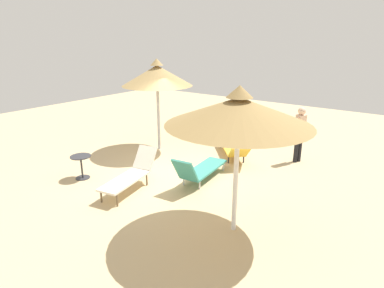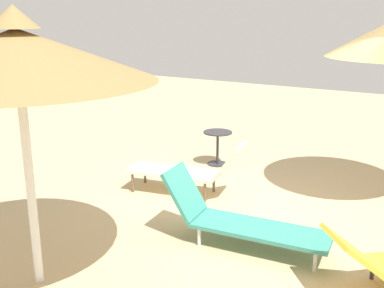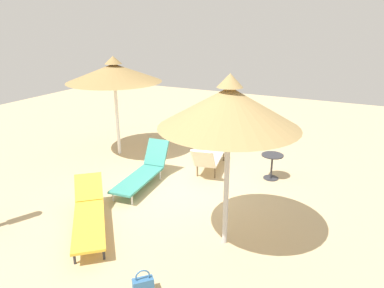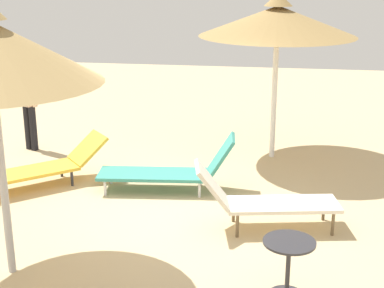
{
  "view_description": "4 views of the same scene",
  "coord_description": "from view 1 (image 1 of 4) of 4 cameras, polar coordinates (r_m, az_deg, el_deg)",
  "views": [
    {
      "loc": [
        6.47,
        5.48,
        3.69
      ],
      "look_at": [
        0.09,
        0.8,
        1.09
      ],
      "focal_mm": 30.3,
      "sensor_mm": 36.0,
      "label": 1
    },
    {
      "loc": [
        -2.37,
        5.75,
        2.82
      ],
      "look_at": [
        0.9,
        0.35,
        1.04
      ],
      "focal_mm": 43.44,
      "sensor_mm": 36.0,
      "label": 2
    },
    {
      "loc": [
        -6.69,
        -3.7,
        3.83
      ],
      "look_at": [
        0.82,
        0.04,
        0.9
      ],
      "focal_mm": 33.11,
      "sensor_mm": 36.0,
      "label": 3
    },
    {
      "loc": [
        1.46,
        -7.24,
        3.41
      ],
      "look_at": [
        0.19,
        0.93,
        0.77
      ],
      "focal_mm": 53.72,
      "sensor_mm": 36.0,
      "label": 4
    }
  ],
  "objects": [
    {
      "name": "ground",
      "position": [
        9.27,
        -3.66,
        -5.66
      ],
      "size": [
        24.0,
        24.0,
        0.1
      ],
      "primitive_type": "cube",
      "color": "tan"
    },
    {
      "name": "parasol_umbrella_front",
      "position": [
        5.9,
        8.23,
        5.73
      ],
      "size": [
        2.7,
        2.7,
        2.9
      ],
      "color": "white",
      "rests_on": "ground"
    },
    {
      "name": "parasol_umbrella_near_right",
      "position": [
        10.83,
        -6.17,
        11.89
      ],
      "size": [
        2.33,
        2.33,
        3.07
      ],
      "color": "#B2B2B7",
      "rests_on": "ground"
    },
    {
      "name": "lounge_chair_back",
      "position": [
        8.68,
        1.34,
        -4.45
      ],
      "size": [
        2.15,
        0.78,
        0.9
      ],
      "color": "teal",
      "rests_on": "ground"
    },
    {
      "name": "lounge_chair_near_left",
      "position": [
        10.46,
        7.28,
        -0.75
      ],
      "size": [
        2.09,
        1.93,
        0.71
      ],
      "color": "gold",
      "rests_on": "ground"
    },
    {
      "name": "lounge_chair_edge",
      "position": [
        8.37,
        -10.67,
        -5.14
      ],
      "size": [
        1.96,
        0.9,
        0.91
      ],
      "color": "silver",
      "rests_on": "ground"
    },
    {
      "name": "person_standing_center",
      "position": [
        10.4,
        18.44,
        2.14
      ],
      "size": [
        0.41,
        0.3,
        1.73
      ],
      "color": "black",
      "rests_on": "ground"
    },
    {
      "name": "handbag",
      "position": [
        12.25,
        1.76,
        1.29
      ],
      "size": [
        0.32,
        0.31,
        0.39
      ],
      "color": "#336699",
      "rests_on": "ground"
    },
    {
      "name": "side_table_round",
      "position": [
        9.34,
        -18.92,
        -3.21
      ],
      "size": [
        0.55,
        0.55,
        0.65
      ],
      "color": "#2D2D33",
      "rests_on": "ground"
    }
  ]
}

